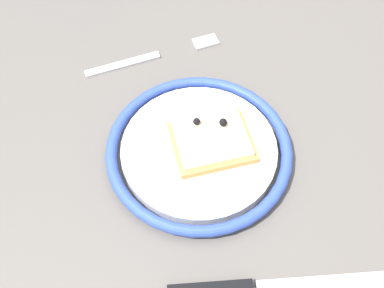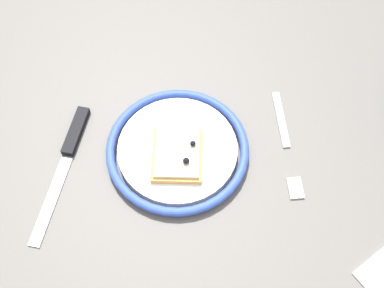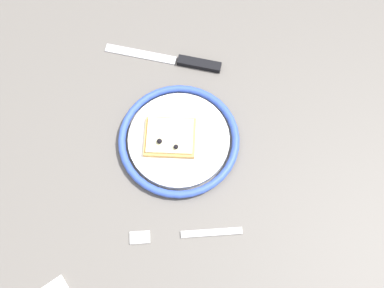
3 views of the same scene
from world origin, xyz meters
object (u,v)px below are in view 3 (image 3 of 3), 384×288
at_px(plate, 179,140).
at_px(pizza_slice_near, 170,137).
at_px(fork, 185,234).
at_px(dining_table, 201,180).
at_px(knife, 181,61).

height_order(plate, pizza_slice_near, pizza_slice_near).
distance_m(pizza_slice_near, fork, 0.18).
bearing_deg(pizza_slice_near, dining_table, -131.06).
xyz_separation_m(plate, knife, (0.18, -0.01, -0.01)).
distance_m(plate, fork, 0.18).
xyz_separation_m(pizza_slice_near, fork, (-0.18, -0.03, -0.02)).
bearing_deg(knife, plate, 177.87).
bearing_deg(plate, dining_table, -140.01).
relative_size(pizza_slice_near, knife, 0.42).
distance_m(plate, pizza_slice_near, 0.02).
bearing_deg(dining_table, knife, 9.12).
height_order(plate, fork, plate).
relative_size(knife, fork, 1.18).
relative_size(dining_table, fork, 4.88).
relative_size(plate, pizza_slice_near, 2.31).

